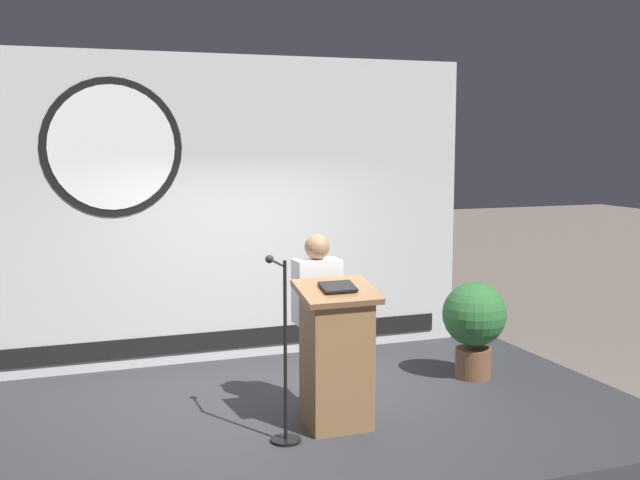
{
  "coord_description": "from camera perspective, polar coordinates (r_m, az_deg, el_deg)",
  "views": [
    {
      "loc": [
        -2.05,
        -6.47,
        2.69
      ],
      "look_at": [
        0.29,
        -0.13,
        1.83
      ],
      "focal_mm": 44.75,
      "sensor_mm": 36.0,
      "label": 1
    }
  ],
  "objects": [
    {
      "name": "podium",
      "position": [
        6.63,
        1.21,
        -8.38
      ],
      "size": [
        0.64,
        0.5,
        1.23
      ],
      "color": "olive",
      "rests_on": "stage_platform"
    },
    {
      "name": "microphone_stand",
      "position": [
        6.41,
        -2.65,
        -9.73
      ],
      "size": [
        0.24,
        0.57,
        1.46
      ],
      "color": "black",
      "rests_on": "stage_platform"
    },
    {
      "name": "stage_platform",
      "position": [
        7.25,
        -2.62,
        -13.24
      ],
      "size": [
        6.4,
        4.0,
        0.3
      ],
      "primitive_type": "cube",
      "color": "#333338",
      "rests_on": "ground"
    },
    {
      "name": "speaker_person",
      "position": [
        7.02,
        -0.21,
        -5.84
      ],
      "size": [
        0.4,
        0.26,
        1.57
      ],
      "color": "black",
      "rests_on": "stage_platform"
    },
    {
      "name": "banner_display",
      "position": [
        8.59,
        -6.7,
        2.22
      ],
      "size": [
        5.4,
        0.12,
        3.27
      ],
      "color": "silver",
      "rests_on": "stage_platform"
    },
    {
      "name": "potted_plant",
      "position": [
        8.14,
        10.97,
        -5.67
      ],
      "size": [
        0.64,
        0.64,
        0.97
      ],
      "color": "brown",
      "rests_on": "stage_platform"
    },
    {
      "name": "ground_plane",
      "position": [
        7.3,
        -2.62,
        -14.35
      ],
      "size": [
        40.0,
        40.0,
        0.0
      ],
      "primitive_type": "plane",
      "color": "#6B6056"
    }
  ]
}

